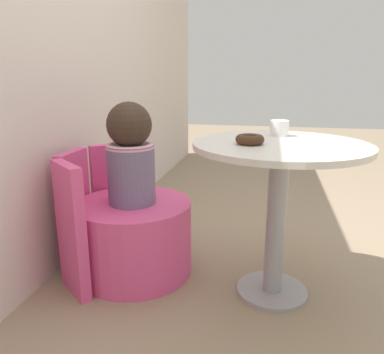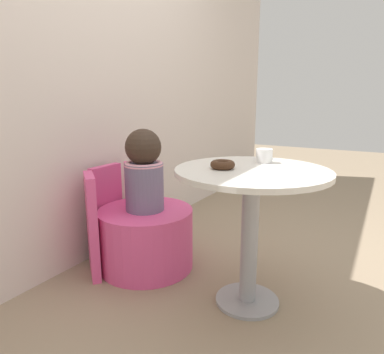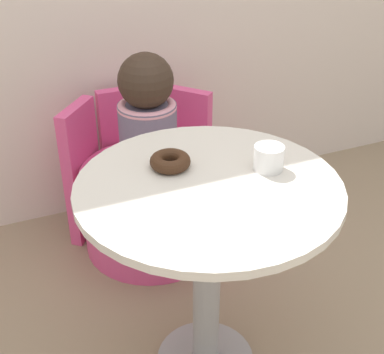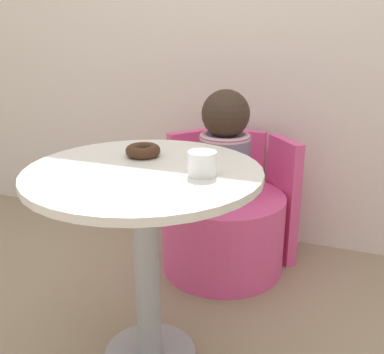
{
  "view_description": "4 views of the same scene",
  "coord_description": "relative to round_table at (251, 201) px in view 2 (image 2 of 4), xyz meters",
  "views": [
    {
      "loc": [
        -1.62,
        0.07,
        0.96
      ],
      "look_at": [
        -0.04,
        0.41,
        0.53
      ],
      "focal_mm": 35.0,
      "sensor_mm": 36.0,
      "label": 1
    },
    {
      "loc": [
        -1.55,
        -0.51,
        1.02
      ],
      "look_at": [
        0.06,
        0.42,
        0.59
      ],
      "focal_mm": 32.0,
      "sensor_mm": 36.0,
      "label": 2
    },
    {
      "loc": [
        -0.57,
        -1.09,
        1.45
      ],
      "look_at": [
        0.03,
        0.33,
        0.53
      ],
      "focal_mm": 50.0,
      "sensor_mm": 36.0,
      "label": 3
    },
    {
      "loc": [
        0.54,
        -1.14,
        1.12
      ],
      "look_at": [
        -0.02,
        0.38,
        0.56
      ],
      "focal_mm": 42.0,
      "sensor_mm": 36.0,
      "label": 4
    }
  ],
  "objects": [
    {
      "name": "tub_chair",
      "position": [
        0.06,
        0.69,
        -0.36
      ],
      "size": [
        0.57,
        0.57,
        0.37
      ],
      "color": "#E54C8C",
      "rests_on": "ground_plane"
    },
    {
      "name": "round_table",
      "position": [
        0.0,
        0.0,
        0.0
      ],
      "size": [
        0.73,
        0.73,
        0.7
      ],
      "color": "#99999E",
      "rests_on": "ground_plane"
    },
    {
      "name": "back_wall",
      "position": [
        0.05,
        1.1,
        0.66
      ],
      "size": [
        6.0,
        0.06,
        2.4
      ],
      "color": "silver",
      "rests_on": "ground_plane"
    },
    {
      "name": "donut",
      "position": [
        -0.06,
        0.12,
        0.17
      ],
      "size": [
        0.12,
        0.12,
        0.04
      ],
      "color": "#3D2314",
      "rests_on": "round_table"
    },
    {
      "name": "cup",
      "position": [
        0.19,
        0.01,
        0.19
      ],
      "size": [
        0.08,
        0.08,
        0.07
      ],
      "color": "white",
      "rests_on": "round_table"
    },
    {
      "name": "child_figure",
      "position": [
        0.06,
        0.69,
        0.06
      ],
      "size": [
        0.23,
        0.23,
        0.48
      ],
      "color": "slate",
      "rests_on": "tub_chair"
    },
    {
      "name": "booth_backrest",
      "position": [
        0.06,
        0.92,
        -0.24
      ],
      "size": [
        0.67,
        0.25,
        0.61
      ],
      "color": "#E54C8C",
      "rests_on": "ground_plane"
    },
    {
      "name": "ground_plane",
      "position": [
        0.05,
        -0.03,
        -0.54
      ],
      "size": [
        12.0,
        12.0,
        0.0
      ],
      "primitive_type": "plane",
      "color": "gray"
    }
  ]
}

